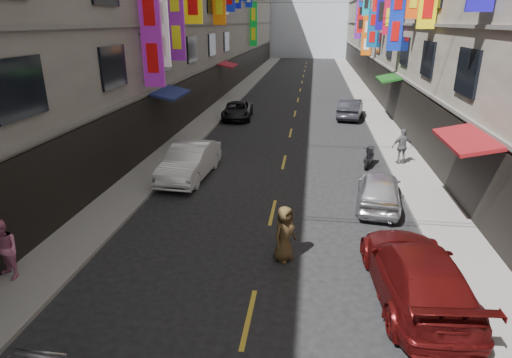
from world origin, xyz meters
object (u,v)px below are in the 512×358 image
(scooter_far_right, at_px, (369,157))
(car_left_far, at_px, (238,111))
(car_left_mid, at_px, (190,161))
(pedestrian_lfar, at_px, (4,250))
(pedestrian_crossing, at_px, (285,234))
(car_right_far, at_px, (350,109))
(pedestrian_rfar, at_px, (402,147))
(car_right_mid, at_px, (379,189))
(car_right_near, at_px, (416,273))

(scooter_far_right, distance_m, car_left_far, 12.63)
(car_left_mid, distance_m, pedestrian_lfar, 8.93)
(pedestrian_crossing, bearing_deg, car_right_far, 26.02)
(car_left_mid, distance_m, pedestrian_rfar, 10.05)
(car_left_mid, bearing_deg, pedestrian_rfar, 20.47)
(car_left_mid, bearing_deg, car_left_far, 93.60)
(scooter_far_right, relative_size, car_right_mid, 0.45)
(pedestrian_lfar, relative_size, pedestrian_rfar, 0.98)
(car_right_near, bearing_deg, car_right_mid, -93.03)
(car_left_far, relative_size, car_right_mid, 1.09)
(car_left_mid, xyz_separation_m, pedestrian_lfar, (-2.58, -8.55, 0.19))
(car_left_mid, height_order, car_right_mid, car_left_mid)
(scooter_far_right, relative_size, car_left_far, 0.41)
(scooter_far_right, height_order, car_right_mid, car_right_mid)
(car_left_mid, xyz_separation_m, pedestrian_rfar, (9.61, 2.92, 0.21))
(car_left_mid, relative_size, pedestrian_rfar, 2.71)
(car_right_near, distance_m, car_right_far, 21.54)
(scooter_far_right, bearing_deg, pedestrian_lfar, 62.17)
(car_left_mid, height_order, pedestrian_crossing, pedestrian_crossing)
(car_left_far, height_order, car_right_near, car_right_near)
(car_left_far, xyz_separation_m, car_right_far, (8.00, 1.20, 0.11))
(pedestrian_lfar, bearing_deg, car_left_mid, 97.82)
(pedestrian_crossing, bearing_deg, car_left_mid, 71.24)
(pedestrian_crossing, bearing_deg, car_right_near, -77.72)
(pedestrian_crossing, bearing_deg, pedestrian_rfar, 7.54)
(car_left_mid, xyz_separation_m, car_left_far, (0.00, 12.44, -0.17))
(pedestrian_rfar, bearing_deg, car_left_far, -56.45)
(car_left_mid, height_order, car_left_far, car_left_mid)
(car_right_far, distance_m, pedestrian_lfar, 24.58)
(pedestrian_lfar, bearing_deg, pedestrian_rfar, 67.82)
(car_left_far, distance_m, car_right_far, 8.09)
(scooter_far_right, xyz_separation_m, car_right_near, (-0.10, -10.64, 0.29))
(car_right_mid, height_order, pedestrian_rfar, pedestrian_rfar)
(car_right_mid, bearing_deg, car_left_far, -54.19)
(car_left_far, distance_m, pedestrian_rfar, 13.54)
(car_right_near, xyz_separation_m, car_right_far, (0.00, 21.54, -0.03))
(car_right_near, bearing_deg, pedestrian_lfar, -0.65)
(pedestrian_lfar, height_order, pedestrian_crossing, pedestrian_lfar)
(car_right_far, xyz_separation_m, pedestrian_lfar, (-10.58, -22.19, 0.25))
(pedestrian_rfar, bearing_deg, car_left_mid, 5.15)
(pedestrian_rfar, bearing_deg, car_right_far, -93.16)
(car_left_mid, relative_size, car_right_mid, 1.19)
(car_right_far, distance_m, pedestrian_crossing, 20.37)
(car_right_near, height_order, car_right_mid, car_right_near)
(car_right_near, height_order, pedestrian_rfar, pedestrian_rfar)
(pedestrian_lfar, bearing_deg, pedestrian_crossing, 40.80)
(scooter_far_right, relative_size, pedestrian_rfar, 1.03)
(car_right_mid, distance_m, pedestrian_crossing, 5.44)
(scooter_far_right, bearing_deg, pedestrian_crossing, 84.94)
(pedestrian_rfar, bearing_deg, car_right_mid, 59.19)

